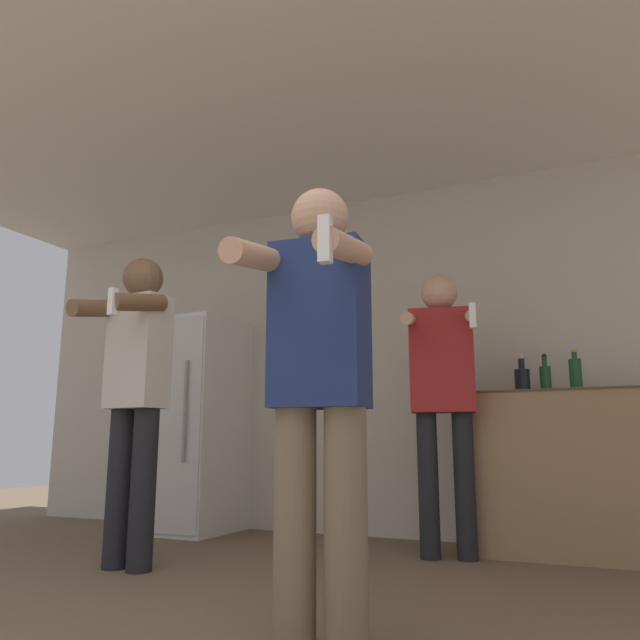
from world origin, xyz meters
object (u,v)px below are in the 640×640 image
person_woman_foreground (319,381)px  person_man_side (135,383)px  person_spectator_back (443,383)px  refrigerator (188,424)px  bottle_clear_vodka (522,379)px  bottle_amber_bourbon (576,374)px  bottle_short_whiskey (546,377)px

person_woman_foreground → person_man_side: person_man_side is taller
person_spectator_back → refrigerator: bearing=171.3°
person_man_side → person_spectator_back: (1.48, 1.01, 0.03)m
bottle_clear_vodka → person_woman_foreground: size_ratio=0.16×
bottle_clear_vodka → person_man_side: person_man_side is taller
person_man_side → bottle_clear_vodka: bearing=36.5°
bottle_amber_bourbon → person_spectator_back: size_ratio=0.16×
bottle_amber_bourbon → person_spectator_back: bearing=-151.6°
bottle_amber_bourbon → person_woman_foreground: (-0.73, -2.20, -0.21)m
bottle_short_whiskey → person_man_side: (-2.04, -1.40, -0.08)m
person_woman_foreground → person_man_side: 1.69m
bottle_amber_bourbon → person_woman_foreground: person_woman_foreground is taller
bottle_short_whiskey → person_woman_foreground: 2.27m
refrigerator → bottle_short_whiskey: bearing=1.6°
bottle_short_whiskey → person_spectator_back: 0.69m
person_man_side → person_woman_foreground: bearing=-28.2°
refrigerator → person_woman_foreground: size_ratio=1.03×
refrigerator → person_woman_foreground: bearing=-45.3°
refrigerator → person_man_side: person_man_side is taller
bottle_short_whiskey → person_man_side: size_ratio=0.14×
bottle_clear_vodka → refrigerator: bearing=-178.3°
refrigerator → person_man_side: size_ratio=0.95×
refrigerator → bottle_amber_bourbon: (2.83, 0.08, 0.27)m
person_woman_foreground → person_spectator_back: size_ratio=0.92×
bottle_short_whiskey → person_spectator_back: bearing=-144.5°
bottle_short_whiskey → person_man_side: person_man_side is taller
bottle_amber_bourbon → person_man_side: (-2.21, -1.40, -0.10)m
refrigerator → bottle_clear_vodka: refrigerator is taller
bottle_clear_vodka → bottle_short_whiskey: bottle_clear_vodka is taller
person_spectator_back → bottle_amber_bourbon: bearing=28.4°
bottle_amber_bourbon → person_man_side: 2.62m
bottle_amber_bourbon → person_spectator_back: person_spectator_back is taller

